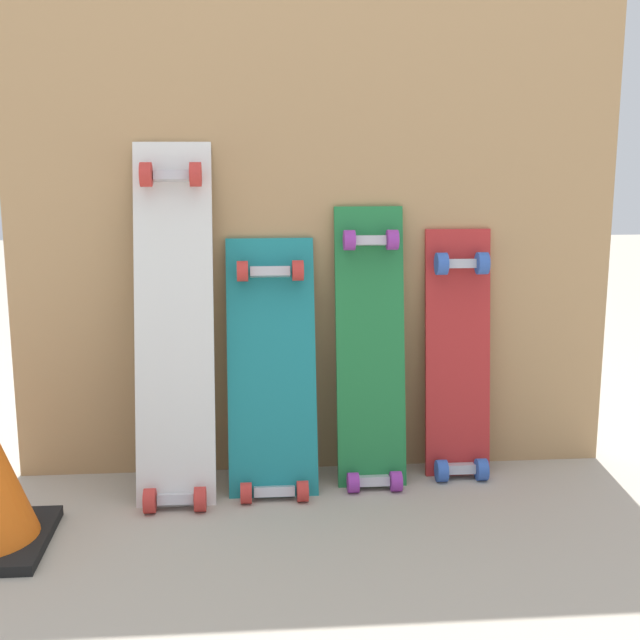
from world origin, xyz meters
The scene contains 6 objects.
ground_plane centered at (0.00, 0.00, 0.00)m, with size 12.00×12.00×0.00m, color #A89E8E.
plywood_wall_panel centered at (0.00, 0.07, 0.84)m, with size 1.59×0.04×1.67m, color tan.
skateboard_white centered at (-0.36, -0.08, 0.41)m, with size 0.19×0.29×0.95m.
skateboard_teal centered at (-0.12, -0.07, 0.28)m, with size 0.23×0.25×0.71m.
skateboard_green centered at (0.13, -0.04, 0.32)m, with size 0.18×0.21×0.79m.
skateboard_red centered at (0.37, -0.01, 0.29)m, with size 0.17×0.16×0.72m.
Camera 1 is at (-0.18, -2.17, 0.87)m, focal length 47.97 mm.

